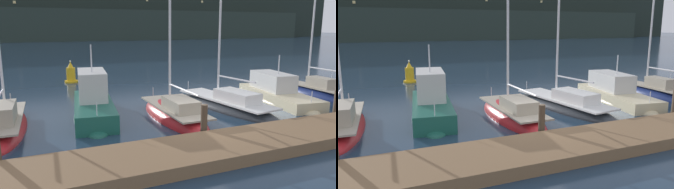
{
  "view_description": "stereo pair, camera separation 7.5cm",
  "coord_description": "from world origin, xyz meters",
  "views": [
    {
      "loc": [
        -6.63,
        -12.13,
        4.66
      ],
      "look_at": [
        0.0,
        3.03,
        1.2
      ],
      "focal_mm": 35.0,
      "sensor_mm": 36.0,
      "label": 1
    },
    {
      "loc": [
        -6.56,
        -12.16,
        4.66
      ],
      "look_at": [
        0.0,
        3.03,
        1.2
      ],
      "focal_mm": 35.0,
      "sensor_mm": 36.0,
      "label": 2
    }
  ],
  "objects": [
    {
      "name": "sailboat_berth_3",
      "position": [
        -7.71,
        3.99,
        0.16
      ],
      "size": [
        2.18,
        7.12,
        9.07
      ],
      "color": "red",
      "rests_on": "ground"
    },
    {
      "name": "motorboat_berth_4",
      "position": [
        -3.55,
        4.66,
        0.49
      ],
      "size": [
        3.0,
        7.21,
        4.25
      ],
      "color": "#195647",
      "rests_on": "ground"
    },
    {
      "name": "motorboat_berth_7",
      "position": [
        7.87,
        3.73,
        0.29
      ],
      "size": [
        3.39,
        7.7,
        3.44
      ],
      "color": "beige",
      "rests_on": "ground"
    },
    {
      "name": "ground_plane",
      "position": [
        0.0,
        0.0,
        0.0
      ],
      "size": [
        400.0,
        400.0,
        0.0
      ],
      "primitive_type": "plane",
      "color": "#1E3347"
    },
    {
      "name": "sailboat_berth_5",
      "position": [
        0.18,
        2.64,
        0.1
      ],
      "size": [
        2.1,
        6.79,
        8.56
      ],
      "color": "red",
      "rests_on": "ground"
    },
    {
      "name": "mooring_pile_2",
      "position": [
        0.0,
        -0.72,
        0.74
      ],
      "size": [
        0.28,
        0.28,
        1.49
      ],
      "primitive_type": "cylinder",
      "color": "#4C3D2D",
      "rests_on": "ground"
    },
    {
      "name": "sailboat_berth_6",
      "position": [
        3.82,
        3.42,
        0.13
      ],
      "size": [
        3.2,
        8.28,
        9.7
      ],
      "color": "#2D3338",
      "rests_on": "ground"
    },
    {
      "name": "mooring_pile_3",
      "position": [
        7.73,
        -0.72,
        0.74
      ],
      "size": [
        0.28,
        0.28,
        1.48
      ],
      "primitive_type": "cylinder",
      "color": "#4C3D2D",
      "rests_on": "ground"
    },
    {
      "name": "dock",
      "position": [
        0.0,
        -2.37,
        0.23
      ],
      "size": [
        40.87,
        2.8,
        0.45
      ],
      "primitive_type": "cube",
      "color": "brown",
      "rests_on": "ground"
    },
    {
      "name": "channel_buoy",
      "position": [
        -3.19,
        16.17,
        0.69
      ],
      "size": [
        1.09,
        1.09,
        1.87
      ],
      "color": "gold",
      "rests_on": "ground"
    },
    {
      "name": "hillside_backdrop",
      "position": [
        3.81,
        106.88,
        9.54
      ],
      "size": [
        240.0,
        23.0,
        20.73
      ],
      "color": "#1E2823",
      "rests_on": "ground"
    },
    {
      "name": "sailboat_berth_8",
      "position": [
        11.3,
        4.04,
        0.17
      ],
      "size": [
        1.82,
        5.89,
        9.6
      ],
      "color": "navy",
      "rests_on": "ground"
    }
  ]
}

